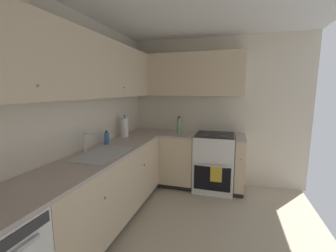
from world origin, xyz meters
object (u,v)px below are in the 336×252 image
Objects in this scene: oil_bottle at (179,125)px; paper_towel_roll at (125,127)px; oven_range at (214,161)px; soap_bottle at (107,138)px.

paper_towel_roll is at bearing 125.81° from oil_bottle.
oven_range is 1.76m from soap_bottle.
paper_towel_roll reaches higher than oil_bottle.
oven_range is 2.98× the size of paper_towel_roll.
oven_range is 3.75× the size of oil_bottle.
paper_towel_roll reaches higher than oven_range.
oven_range is at bearing -88.21° from oil_bottle.
oil_bottle is (0.53, -0.73, -0.02)m from paper_towel_roll.
oven_range is at bearing -52.54° from soap_bottle.
oven_range is at bearing -67.56° from paper_towel_roll.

